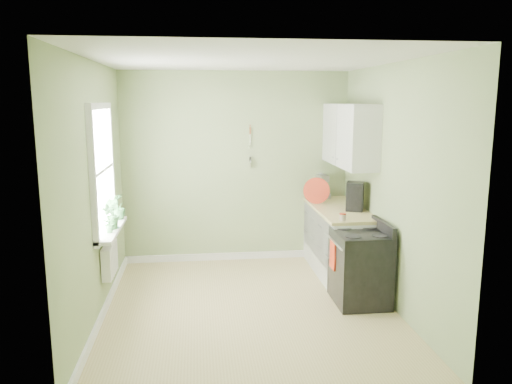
{
  "coord_description": "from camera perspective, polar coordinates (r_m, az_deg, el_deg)",
  "views": [
    {
      "loc": [
        -0.55,
        -5.22,
        2.29
      ],
      "look_at": [
        0.14,
        0.55,
        1.23
      ],
      "focal_mm": 35.0,
      "sensor_mm": 36.0,
      "label": 1
    }
  ],
  "objects": [
    {
      "name": "stove",
      "position": [
        5.88,
        11.82,
        -8.36
      ],
      "size": [
        0.6,
        0.68,
        0.95
      ],
      "color": "black",
      "rests_on": "floor"
    },
    {
      "name": "countertop",
      "position": [
        6.63,
        9.48,
        -1.94
      ],
      "size": [
        0.64,
        1.6,
        0.04
      ],
      "primitive_type": "cube",
      "color": "#D0C07F",
      "rests_on": "base_cabinets"
    },
    {
      "name": "wall_right",
      "position": [
        5.73,
        15.49,
        0.55
      ],
      "size": [
        0.02,
        3.6,
        2.7
      ],
      "primitive_type": "cube",
      "color": "#90A26E",
      "rests_on": "floor"
    },
    {
      "name": "wall_back",
      "position": [
        7.11,
        -2.29,
        2.78
      ],
      "size": [
        3.2,
        0.02,
        2.7
      ],
      "primitive_type": "cube",
      "color": "#90A26E",
      "rests_on": "floor"
    },
    {
      "name": "jar",
      "position": [
        5.92,
        9.88,
        -2.82
      ],
      "size": [
        0.08,
        0.08,
        0.09
      ],
      "color": "tan",
      "rests_on": "countertop"
    },
    {
      "name": "window",
      "position": [
        5.66,
        -17.25,
        2.4
      ],
      "size": [
        0.06,
        1.14,
        1.44
      ],
      "color": "white",
      "rests_on": "wall_left"
    },
    {
      "name": "coffee_maker",
      "position": [
        6.47,
        11.22,
        -0.56
      ],
      "size": [
        0.28,
        0.29,
        0.37
      ],
      "color": "black",
      "rests_on": "countertop"
    },
    {
      "name": "base_cabinets",
      "position": [
        6.75,
        9.45,
        -5.72
      ],
      "size": [
        0.6,
        1.6,
        0.87
      ],
      "primitive_type": "cube",
      "color": "white",
      "rests_on": "floor"
    },
    {
      "name": "plant_c",
      "position": [
        6.14,
        -15.54,
        -1.61
      ],
      "size": [
        0.24,
        0.24,
        0.31
      ],
      "primitive_type": "imported",
      "rotation": [
        0.0,
        0.0,
        4.14
      ],
      "color": "#346C38",
      "rests_on": "window_sill"
    },
    {
      "name": "red_tray",
      "position": [
        6.8,
        6.93,
        0.15
      ],
      "size": [
        0.36,
        0.15,
        0.36
      ],
      "primitive_type": "cylinder",
      "rotation": [
        1.45,
        0.0,
        -0.27
      ],
      "color": "#A02D1A",
      "rests_on": "countertop"
    },
    {
      "name": "window_sill",
      "position": [
        5.78,
        -16.18,
        -4.17
      ],
      "size": [
        0.18,
        1.14,
        0.04
      ],
      "primitive_type": "cube",
      "color": "white",
      "rests_on": "wall_left"
    },
    {
      "name": "upper_cabinets",
      "position": [
        6.63,
        10.62,
        6.41
      ],
      "size": [
        0.35,
        1.4,
        0.8
      ],
      "primitive_type": "cube",
      "color": "white",
      "rests_on": "wall_right"
    },
    {
      "name": "radiator",
      "position": [
        5.82,
        -16.39,
        -7.44
      ],
      "size": [
        0.12,
        0.5,
        0.35
      ],
      "primitive_type": "cube",
      "color": "white",
      "rests_on": "wall_left"
    },
    {
      "name": "plant_b",
      "position": [
        5.71,
        -16.22,
        -2.44
      ],
      "size": [
        0.23,
        0.23,
        0.33
      ],
      "primitive_type": "imported",
      "rotation": [
        0.0,
        0.0,
        2.37
      ],
      "color": "#346C38",
      "rests_on": "window_sill"
    },
    {
      "name": "stand_mixer",
      "position": [
        7.29,
        7.51,
        0.62
      ],
      "size": [
        0.21,
        0.32,
        0.37
      ],
      "color": "#B2B2B7",
      "rests_on": "countertop"
    },
    {
      "name": "plant_a",
      "position": [
        5.54,
        -16.5,
        -2.91
      ],
      "size": [
        0.2,
        0.19,
        0.31
      ],
      "primitive_type": "imported",
      "rotation": [
        0.0,
        0.0,
        0.67
      ],
      "color": "#346C38",
      "rests_on": "window_sill"
    },
    {
      "name": "ceiling",
      "position": [
        5.26,
        -0.79,
        14.96
      ],
      "size": [
        3.2,
        3.6,
        0.02
      ],
      "primitive_type": "cube",
      "color": "white",
      "rests_on": "wall_back"
    },
    {
      "name": "wall_left",
      "position": [
        5.41,
        -17.98,
        -0.14
      ],
      "size": [
        0.02,
        3.6,
        2.7
      ],
      "primitive_type": "cube",
      "color": "#90A26E",
      "rests_on": "floor"
    },
    {
      "name": "floor",
      "position": [
        5.73,
        -0.72,
        -13.29
      ],
      "size": [
        3.2,
        3.6,
        0.02
      ],
      "primitive_type": "cube",
      "color": "tan",
      "rests_on": "ground"
    },
    {
      "name": "kettle",
      "position": [
        7.03,
        6.49,
        -0.29
      ],
      "size": [
        0.17,
        0.1,
        0.17
      ],
      "color": "silver",
      "rests_on": "countertop"
    },
    {
      "name": "wall_utensils",
      "position": [
        7.08,
        -0.67,
        4.5
      ],
      "size": [
        0.02,
        0.14,
        0.58
      ],
      "color": "#D0C07F",
      "rests_on": "wall_back"
    }
  ]
}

